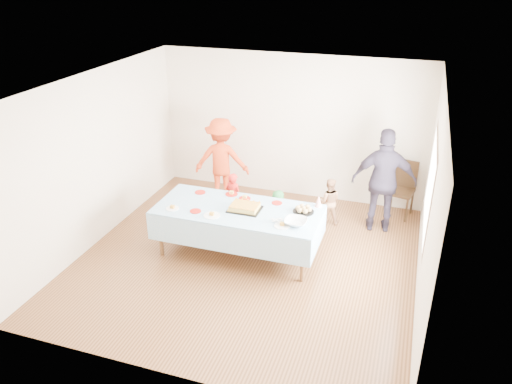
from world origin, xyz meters
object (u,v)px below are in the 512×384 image
party_table (238,212)px  dining_chair (402,185)px  birthday_cake (245,207)px  adult_left (222,160)px

party_table → dining_chair: size_ratio=2.51×
birthday_cake → adult_left: 2.06m
birthday_cake → adult_left: bearing=121.5°
dining_chair → birthday_cake: bearing=-123.5°
party_table → adult_left: (-0.97, 1.76, 0.07)m
party_table → birthday_cake: (0.11, 0.01, 0.10)m
party_table → birthday_cake: bearing=3.3°
birthday_cake → dining_chair: size_ratio=0.48×
adult_left → party_table: bearing=107.1°
party_table → dining_chair: bearing=43.3°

